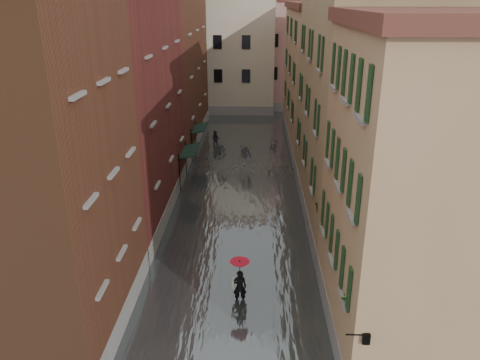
# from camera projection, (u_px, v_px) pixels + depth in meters

# --- Properties ---
(ground) EXTENTS (120.00, 120.00, 0.00)m
(ground) POSITION_uv_depth(u_px,v_px,m) (230.00, 298.00, 20.54)
(ground) COLOR #545456
(ground) RESTS_ON ground
(floodwater) EXTENTS (10.00, 60.00, 0.20)m
(floodwater) POSITION_uv_depth(u_px,v_px,m) (240.00, 185.00, 32.61)
(floodwater) COLOR #4B5254
(floodwater) RESTS_ON ground
(building_left_near) EXTENTS (6.00, 8.00, 13.00)m
(building_left_near) POSITION_uv_depth(u_px,v_px,m) (28.00, 174.00, 16.53)
(building_left_near) COLOR brown
(building_left_near) RESTS_ON ground
(building_left_mid) EXTENTS (6.00, 14.00, 12.50)m
(building_left_mid) POSITION_uv_depth(u_px,v_px,m) (116.00, 111.00, 26.86)
(building_left_mid) COLOR #5B231C
(building_left_mid) RESTS_ON ground
(building_left_far) EXTENTS (6.00, 16.00, 14.00)m
(building_left_far) POSITION_uv_depth(u_px,v_px,m) (163.00, 63.00, 40.55)
(building_left_far) COLOR brown
(building_left_far) RESTS_ON ground
(building_right_near) EXTENTS (6.00, 8.00, 11.50)m
(building_right_near) POSITION_uv_depth(u_px,v_px,m) (425.00, 199.00, 16.37)
(building_right_near) COLOR #A88257
(building_right_near) RESTS_ON ground
(building_right_mid) EXTENTS (6.00, 14.00, 13.00)m
(building_right_mid) POSITION_uv_depth(u_px,v_px,m) (361.00, 108.00, 26.34)
(building_right_mid) COLOR #96845B
(building_right_mid) RESTS_ON ground
(building_right_far) EXTENTS (6.00, 16.00, 11.50)m
(building_right_far) POSITION_uv_depth(u_px,v_px,m) (324.00, 79.00, 40.58)
(building_right_far) COLOR #A88257
(building_right_far) RESTS_ON ground
(building_end_cream) EXTENTS (12.00, 9.00, 13.00)m
(building_end_cream) POSITION_uv_depth(u_px,v_px,m) (221.00, 52.00, 53.65)
(building_end_cream) COLOR beige
(building_end_cream) RESTS_ON ground
(building_end_pink) EXTENTS (10.00, 9.00, 12.00)m
(building_end_pink) POSITION_uv_depth(u_px,v_px,m) (298.00, 55.00, 55.42)
(building_end_pink) COLOR #A67974
(building_end_pink) RESTS_ON ground
(awning_near) EXTENTS (1.09, 3.06, 2.80)m
(awning_near) POSITION_uv_depth(u_px,v_px,m) (189.00, 152.00, 32.02)
(awning_near) COLOR black
(awning_near) RESTS_ON ground
(awning_far) EXTENTS (1.09, 2.82, 2.80)m
(awning_far) POSITION_uv_depth(u_px,v_px,m) (199.00, 129.00, 37.59)
(awning_far) COLOR black
(awning_far) RESTS_ON ground
(wall_lantern) EXTENTS (0.71, 0.22, 0.35)m
(wall_lantern) POSITION_uv_depth(u_px,v_px,m) (365.00, 338.00, 13.73)
(wall_lantern) COLOR black
(wall_lantern) RESTS_ON ground
(window_planters) EXTENTS (0.59, 8.20, 0.84)m
(window_planters) POSITION_uv_depth(u_px,v_px,m) (331.00, 232.00, 18.82)
(window_planters) COLOR brown
(window_planters) RESTS_ON ground
(pedestrian_main) EXTENTS (0.86, 0.86, 2.06)m
(pedestrian_main) POSITION_uv_depth(u_px,v_px,m) (240.00, 279.00, 19.80)
(pedestrian_main) COLOR black
(pedestrian_main) RESTS_ON ground
(pedestrian_far) EXTENTS (0.84, 0.71, 1.50)m
(pedestrian_far) POSITION_uv_depth(u_px,v_px,m) (216.00, 139.00, 40.99)
(pedestrian_far) COLOR black
(pedestrian_far) RESTS_ON ground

